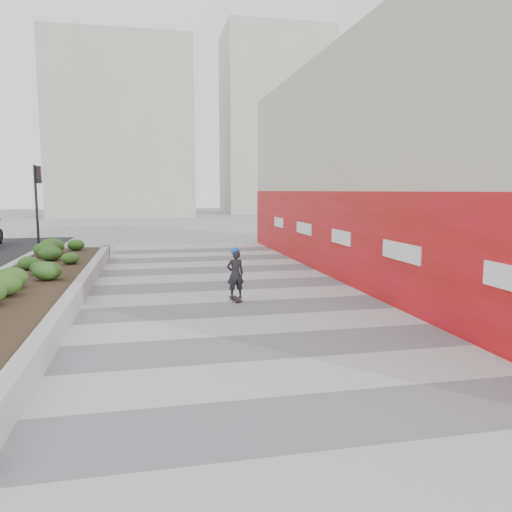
# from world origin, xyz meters

# --- Properties ---
(ground) EXTENTS (160.00, 160.00, 0.00)m
(ground) POSITION_xyz_m (0.00, 0.00, 0.00)
(ground) COLOR gray
(ground) RESTS_ON ground
(walkway) EXTENTS (8.00, 36.00, 0.01)m
(walkway) POSITION_xyz_m (0.00, 3.00, 0.01)
(walkway) COLOR #A8A8AD
(walkway) RESTS_ON ground
(building) EXTENTS (6.04, 24.08, 8.00)m
(building) POSITION_xyz_m (6.98, 8.98, 3.98)
(building) COLOR beige
(building) RESTS_ON ground
(planter) EXTENTS (3.00, 18.00, 0.90)m
(planter) POSITION_xyz_m (-5.50, 7.00, 0.42)
(planter) COLOR #9E9EA0
(planter) RESTS_ON ground
(traffic_signal_near) EXTENTS (0.33, 0.28, 4.20)m
(traffic_signal_near) POSITION_xyz_m (-7.23, 17.50, 2.76)
(traffic_signal_near) COLOR black
(traffic_signal_near) RESTS_ON ground
(distant_bldg_north_l) EXTENTS (16.00, 12.00, 20.00)m
(distant_bldg_north_l) POSITION_xyz_m (-5.00, 55.00, 10.00)
(distant_bldg_north_l) COLOR #ADAAA3
(distant_bldg_north_l) RESTS_ON ground
(distant_bldg_north_r) EXTENTS (14.00, 10.00, 24.00)m
(distant_bldg_north_r) POSITION_xyz_m (15.00, 60.00, 12.00)
(distant_bldg_north_r) COLOR #ADAAA3
(distant_bldg_north_r) RESTS_ON ground
(manhole_cover) EXTENTS (0.44, 0.44, 0.01)m
(manhole_cover) POSITION_xyz_m (0.50, 3.00, 0.00)
(manhole_cover) COLOR #595654
(manhole_cover) RESTS_ON ground
(skateboarder) EXTENTS (0.53, 0.74, 1.50)m
(skateboarder) POSITION_xyz_m (0.05, 5.93, 0.76)
(skateboarder) COLOR beige
(skateboarder) RESTS_ON ground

